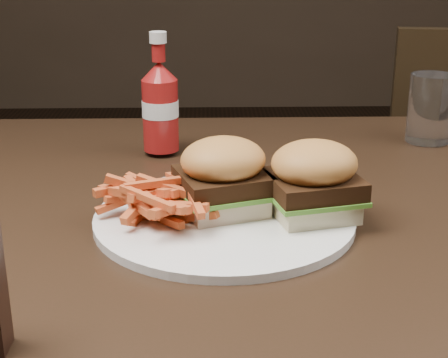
{
  "coord_description": "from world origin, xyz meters",
  "views": [
    {
      "loc": [
        -0.11,
        -0.8,
        1.07
      ],
      "look_at": [
        -0.09,
        -0.06,
        0.8
      ],
      "focal_mm": 55.0,
      "sensor_mm": 36.0,
      "label": 1
    }
  ],
  "objects_px": {
    "ketchup_bottle": "(161,115)",
    "tumbler": "(430,108)",
    "dining_table": "(295,214)",
    "plate": "(224,219)"
  },
  "relations": [
    {
      "from": "ketchup_bottle",
      "to": "tumbler",
      "type": "distance_m",
      "value": 0.42
    },
    {
      "from": "dining_table",
      "to": "plate",
      "type": "relative_size",
      "value": 4.0
    },
    {
      "from": "dining_table",
      "to": "tumbler",
      "type": "xyz_separation_m",
      "value": [
        0.24,
        0.24,
        0.08
      ]
    },
    {
      "from": "dining_table",
      "to": "ketchup_bottle",
      "type": "relative_size",
      "value": 11.29
    },
    {
      "from": "dining_table",
      "to": "plate",
      "type": "bearing_deg",
      "value": -142.58
    },
    {
      "from": "dining_table",
      "to": "plate",
      "type": "distance_m",
      "value": 0.12
    },
    {
      "from": "ketchup_bottle",
      "to": "tumbler",
      "type": "height_order",
      "value": "ketchup_bottle"
    },
    {
      "from": "tumbler",
      "to": "plate",
      "type": "bearing_deg",
      "value": -136.67
    },
    {
      "from": "dining_table",
      "to": "tumbler",
      "type": "relative_size",
      "value": 11.22
    },
    {
      "from": "plate",
      "to": "tumbler",
      "type": "relative_size",
      "value": 2.8
    }
  ]
}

